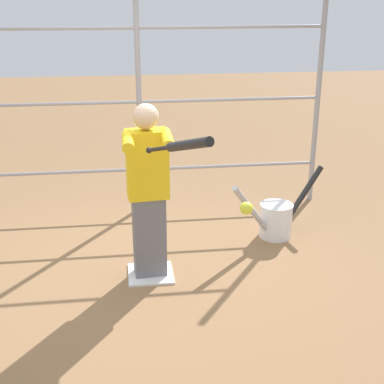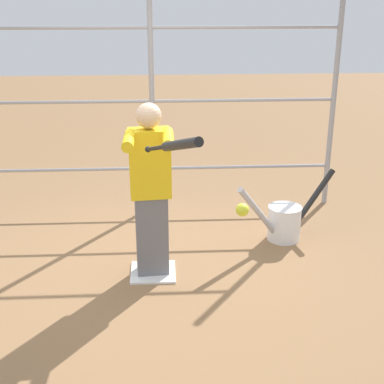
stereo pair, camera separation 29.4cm
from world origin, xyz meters
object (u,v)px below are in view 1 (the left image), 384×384
Objects in this scene: softball_in_flight at (246,208)px; baseball_bat_swinging at (183,145)px; bat_bucket at (276,218)px; batter at (148,188)px.

baseball_bat_swinging is at bearing 14.09° from softball_in_flight.
softball_in_flight is at bearing -165.91° from baseball_bat_swinging.
softball_in_flight is 1.71m from bat_bucket.
batter is at bearing 26.05° from bat_bucket.
bat_bucket is (-1.33, -0.65, -0.63)m from batter.
bat_bucket is (-0.66, -1.40, -0.72)m from softball_in_flight.
softball_in_flight is at bearing 131.63° from batter.
batter is 1.61m from bat_bucket.
softball_in_flight is 0.09× the size of bat_bucket.
batter is 1.38× the size of bat_bucket.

